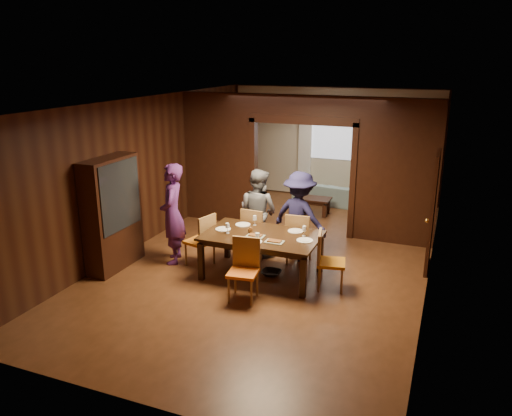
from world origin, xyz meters
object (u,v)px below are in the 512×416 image
at_px(person_navy, 300,216).
at_px(chair_left, 200,240).
at_px(person_grey, 258,212).
at_px(person_purple, 172,214).
at_px(coffee_table, 313,206).
at_px(chair_far_r, 299,238).
at_px(chair_far_l, 256,232).
at_px(chair_near, 243,271).
at_px(hutch, 112,214).
at_px(chair_right, 331,261).
at_px(dining_table, 262,255).
at_px(sofa, 329,193).

bearing_deg(person_navy, chair_left, 46.06).
xyz_separation_m(person_grey, chair_left, (-0.77, -0.92, -0.34)).
bearing_deg(person_purple, coffee_table, 132.99).
height_order(person_grey, person_navy, person_navy).
relative_size(person_navy, chair_far_r, 1.72).
bearing_deg(chair_far_l, chair_near, 108.72).
bearing_deg(coffee_table, person_navy, -80.19).
bearing_deg(hutch, coffee_table, 60.27).
bearing_deg(chair_right, chair_far_r, 32.51).
xyz_separation_m(chair_left, hutch, (-1.37, -0.63, 0.52)).
distance_m(person_purple, person_grey, 1.61).
distance_m(dining_table, chair_left, 1.22).
relative_size(person_purple, coffee_table, 2.30).
distance_m(person_purple, chair_right, 2.98).
xyz_separation_m(dining_table, coffee_table, (-0.11, 3.74, -0.18)).
height_order(person_navy, chair_far_r, person_navy).
bearing_deg(dining_table, person_navy, 69.08).
height_order(person_purple, chair_left, person_purple).
relative_size(coffee_table, chair_far_l, 0.82).
bearing_deg(chair_right, dining_table, 76.93).
bearing_deg(coffee_table, sofa, 82.28).
bearing_deg(chair_right, person_grey, 47.93).
bearing_deg(chair_right, sofa, 2.72).
relative_size(person_purple, hutch, 0.92).
height_order(sofa, chair_right, chair_right).
bearing_deg(person_grey, chair_far_l, 115.52).
bearing_deg(chair_left, person_purple, -70.67).
xyz_separation_m(sofa, dining_table, (-0.03, -4.75, 0.12)).
xyz_separation_m(person_navy, chair_far_l, (-0.78, -0.18, -0.35)).
xyz_separation_m(coffee_table, chair_left, (-1.11, -3.71, 0.28)).
bearing_deg(sofa, hutch, 70.07).
bearing_deg(sofa, dining_table, 95.80).
bearing_deg(person_grey, chair_far_r, -174.32).
xyz_separation_m(sofa, chair_far_r, (0.40, -3.96, 0.22)).
height_order(chair_right, chair_near, same).
distance_m(person_navy, sofa, 3.84).
xyz_separation_m(person_grey, hutch, (-2.15, -1.55, 0.17)).
bearing_deg(chair_near, sofa, 82.86).
bearing_deg(chair_right, coffee_table, 8.13).
distance_m(person_grey, chair_left, 1.25).
xyz_separation_m(person_purple, person_navy, (2.10, 0.97, -0.09)).
bearing_deg(dining_table, person_purple, -179.83).
height_order(chair_right, hutch, hutch).
bearing_deg(hutch, person_navy, 27.88).
distance_m(sofa, chair_far_l, 4.00).
height_order(sofa, dining_table, dining_table).
relative_size(coffee_table, chair_far_r, 0.82).
height_order(coffee_table, chair_far_r, chair_far_r).
bearing_deg(chair_right, hutch, 87.07).
xyz_separation_m(sofa, coffee_table, (-0.14, -1.01, -0.06)).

